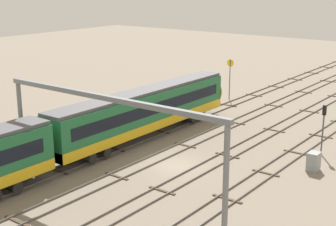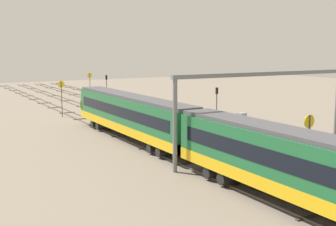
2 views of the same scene
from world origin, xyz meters
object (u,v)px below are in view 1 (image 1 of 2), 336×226
signal_light_trackside_approach (324,123)px  relay_cabinet (314,162)px  speed_sign_far_trackside (230,73)px  overhead_gantry (106,121)px

signal_light_trackside_approach → relay_cabinet: bearing=-167.8°
speed_sign_far_trackside → relay_cabinet: size_ratio=3.31×
overhead_gantry → relay_cabinet: size_ratio=12.39×
signal_light_trackside_approach → relay_cabinet: 4.92m
signal_light_trackside_approach → relay_cabinet: (-4.30, -0.93, -2.21)m
speed_sign_far_trackside → relay_cabinet: speed_sign_far_trackside is taller
overhead_gantry → signal_light_trackside_approach: (18.95, -8.47, -3.05)m
overhead_gantry → speed_sign_far_trackside: (32.69, 9.20, -2.59)m
overhead_gantry → speed_sign_far_trackside: size_ratio=3.74×
overhead_gantry → relay_cabinet: (14.65, -9.39, -5.26)m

